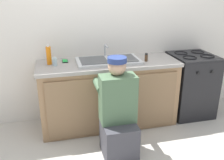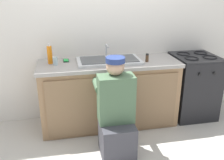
# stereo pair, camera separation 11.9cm
# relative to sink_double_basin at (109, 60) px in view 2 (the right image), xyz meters

# --- Properties ---
(ground_plane) EXTENTS (12.00, 12.00, 0.00)m
(ground_plane) POSITION_rel_sink_double_basin_xyz_m (0.00, -0.30, -0.89)
(ground_plane) COLOR beige
(back_wall) EXTENTS (6.00, 0.10, 2.50)m
(back_wall) POSITION_rel_sink_double_basin_xyz_m (0.00, 0.35, 0.36)
(back_wall) COLOR silver
(back_wall) RESTS_ON ground_plane
(counter_cabinet) EXTENTS (1.75, 0.62, 0.83)m
(counter_cabinet) POSITION_rel_sink_double_basin_xyz_m (0.00, -0.01, -0.48)
(counter_cabinet) COLOR #997551
(counter_cabinet) RESTS_ON ground_plane
(countertop) EXTENTS (1.79, 0.62, 0.04)m
(countertop) POSITION_rel_sink_double_basin_xyz_m (0.00, -0.00, -0.04)
(countertop) COLOR #9E9993
(countertop) RESTS_ON counter_cabinet
(sink_double_basin) EXTENTS (0.80, 0.44, 0.19)m
(sink_double_basin) POSITION_rel_sink_double_basin_xyz_m (0.00, 0.00, 0.00)
(sink_double_basin) COLOR silver
(sink_double_basin) RESTS_ON countertop
(stove_range) EXTENTS (0.58, 0.62, 0.90)m
(stove_range) POSITION_rel_sink_double_basin_xyz_m (1.21, -0.00, -0.45)
(stove_range) COLOR black
(stove_range) RESTS_ON ground_plane
(plumber_person) EXTENTS (0.42, 0.61, 1.10)m
(plumber_person) POSITION_rel_sink_double_basin_xyz_m (-0.05, -0.68, -0.43)
(plumber_person) COLOR #3F3F47
(plumber_person) RESTS_ON ground_plane
(water_glass) EXTENTS (0.06, 0.06, 0.10)m
(water_glass) POSITION_rel_sink_double_basin_xyz_m (-0.67, -0.01, 0.03)
(water_glass) COLOR #ADC6CC
(water_glass) RESTS_ON countertop
(soap_bottle_orange) EXTENTS (0.06, 0.06, 0.25)m
(soap_bottle_orange) POSITION_rel_sink_double_basin_xyz_m (-0.73, 0.07, 0.09)
(soap_bottle_orange) COLOR orange
(soap_bottle_orange) RESTS_ON countertop
(spice_bottle_pepper) EXTENTS (0.04, 0.04, 0.10)m
(spice_bottle_pepper) POSITION_rel_sink_double_basin_xyz_m (0.48, -0.09, 0.03)
(spice_bottle_pepper) COLOR #513823
(spice_bottle_pepper) RESTS_ON countertop
(cell_phone) EXTENTS (0.07, 0.14, 0.01)m
(cell_phone) POSITION_rel_sink_double_basin_xyz_m (-0.53, 0.14, -0.01)
(cell_phone) COLOR black
(cell_phone) RESTS_ON countertop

